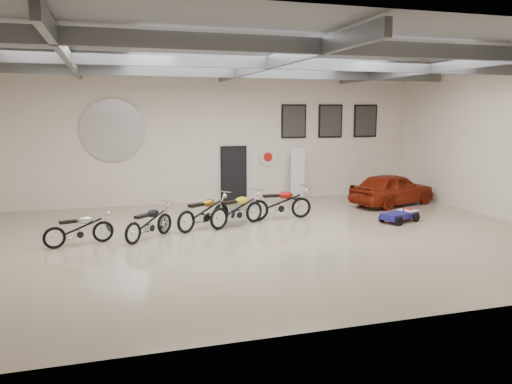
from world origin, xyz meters
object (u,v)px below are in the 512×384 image
object	(u,v)px
motorcycle_silver	(79,228)
go_kart	(402,212)
motorcycle_yellow	(237,209)
motorcycle_gold	(204,211)
vintage_car	(392,189)
banner_stand	(298,175)
motorcycle_black	(149,222)
motorcycle_red	(280,203)

from	to	relation	value
motorcycle_silver	go_kart	size ratio (longest dim) A/B	1.10
motorcycle_yellow	go_kart	world-z (taller)	motorcycle_yellow
motorcycle_gold	vintage_car	distance (m)	7.75
banner_stand	go_kart	size ratio (longest dim) A/B	1.23
motorcycle_silver	motorcycle_gold	world-z (taller)	motorcycle_gold
motorcycle_gold	vintage_car	bearing A→B (deg)	-19.75
motorcycle_silver	motorcycle_black	bearing A→B (deg)	-12.35
motorcycle_red	motorcycle_gold	bearing A→B (deg)	-167.74
banner_stand	motorcycle_gold	xyz separation A→B (m)	(-4.54, -3.97, -0.46)
motorcycle_yellow	motorcycle_gold	bearing A→B (deg)	158.03
motorcycle_yellow	motorcycle_red	xyz separation A→B (m)	(1.58, 0.53, 0.01)
motorcycle_red	go_kart	xyz separation A→B (m)	(3.64, -1.43, -0.26)
motorcycle_gold	motorcycle_red	bearing A→B (deg)	-20.00
motorcycle_silver	motorcycle_red	xyz separation A→B (m)	(6.12, 1.55, 0.09)
motorcycle_yellow	motorcycle_red	distance (m)	1.67
motorcycle_silver	motorcycle_yellow	xyz separation A→B (m)	(4.53, 1.02, 0.08)
motorcycle_gold	go_kart	bearing A→B (deg)	-40.78
banner_stand	motorcycle_yellow	distance (m)	5.24
motorcycle_silver	motorcycle_black	xyz separation A→B (m)	(1.81, 0.14, 0.02)
banner_stand	vintage_car	size ratio (longest dim) A/B	0.56
banner_stand	motorcycle_gold	world-z (taller)	banner_stand
motorcycle_black	vintage_car	world-z (taller)	vintage_car
motorcycle_black	motorcycle_yellow	world-z (taller)	motorcycle_yellow
motorcycle_silver	motorcycle_yellow	size ratio (longest dim) A/B	0.86
motorcycle_yellow	go_kart	size ratio (longest dim) A/B	1.28
motorcycle_gold	motorcycle_red	distance (m)	2.70
go_kart	vintage_car	bearing A→B (deg)	41.77
motorcycle_red	vintage_car	distance (m)	5.04
go_kart	motorcycle_red	bearing A→B (deg)	135.78
motorcycle_black	go_kart	xyz separation A→B (m)	(7.94, -0.02, -0.19)
banner_stand	motorcycle_red	world-z (taller)	banner_stand
motorcycle_black	go_kart	size ratio (longest dim) A/B	1.16
motorcycle_gold	motorcycle_red	xyz separation A→B (m)	(2.63, 0.63, 0.02)
motorcycle_black	go_kart	world-z (taller)	motorcycle_black
motorcycle_red	vintage_car	world-z (taller)	vintage_car
go_kart	vintage_car	world-z (taller)	vintage_car
motorcycle_silver	motorcycle_gold	bearing A→B (deg)	-2.11
motorcycle_red	vintage_car	xyz separation A→B (m)	(4.90, 1.21, 0.06)
motorcycle_black	motorcycle_gold	world-z (taller)	motorcycle_gold
motorcycle_gold	motorcycle_red	size ratio (longest dim) A/B	0.97
motorcycle_black	vintage_car	size ratio (longest dim) A/B	0.52
motorcycle_black	vintage_car	bearing A→B (deg)	-29.17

